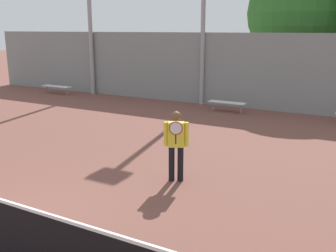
# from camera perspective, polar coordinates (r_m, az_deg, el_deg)

# --- Properties ---
(tennis_player) EXTENTS (0.53, 0.50, 1.68)m
(tennis_player) POSITION_cam_1_polar(r_m,az_deg,el_deg) (9.11, 1.18, -2.32)
(tennis_player) COLOR black
(tennis_player) RESTS_ON ground_plane
(bench_courtside_near) EXTENTS (1.87, 0.40, 0.43)m
(bench_courtside_near) POSITION_cam_1_polar(r_m,az_deg,el_deg) (22.62, -15.84, 5.52)
(bench_courtside_near) COLOR white
(bench_courtside_near) RESTS_ON ground_plane
(bench_adjacent_court) EXTENTS (1.62, 0.40, 0.43)m
(bench_adjacent_court) POSITION_cam_1_polar(r_m,az_deg,el_deg) (17.18, 8.55, 3.34)
(bench_adjacent_court) COLOR white
(bench_adjacent_court) RESTS_ON ground_plane
(back_fence) EXTENTS (30.55, 0.06, 3.34)m
(back_fence) POSITION_cam_1_polar(r_m,az_deg,el_deg) (18.09, 10.16, 7.91)
(back_fence) COLOR gray
(back_fence) RESTS_ON ground_plane
(tree_green_broad) EXTENTS (5.01, 5.01, 6.77)m
(tree_green_broad) POSITION_cam_1_polar(r_m,az_deg,el_deg) (21.82, 18.21, 15.26)
(tree_green_broad) COLOR brown
(tree_green_broad) RESTS_ON ground_plane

